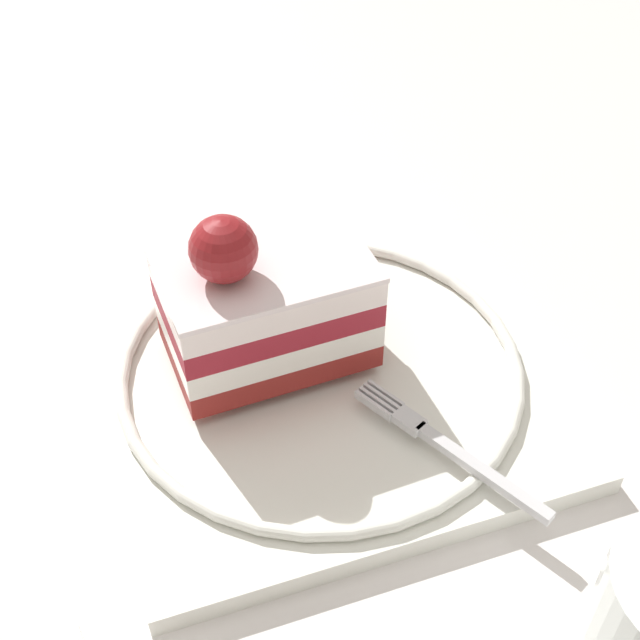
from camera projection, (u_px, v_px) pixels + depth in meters
The scene contains 4 objects.
ground_plane at pixel (279, 370), 0.48m from camera, with size 2.40×2.40×0.00m, color silver.
dessert_plate at pixel (320, 374), 0.46m from camera, with size 0.27×0.27×0.02m.
cake_slice at pixel (267, 308), 0.44m from camera, with size 0.11×0.08×0.09m.
fork at pixel (444, 445), 0.41m from camera, with size 0.04×0.11×0.00m.
Camera 1 is at (0.15, 0.30, 0.35)m, focal length 47.89 mm.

